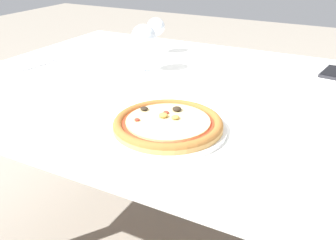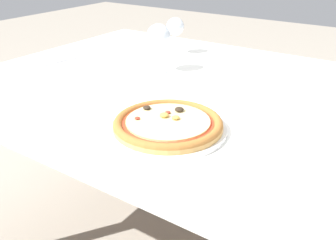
{
  "view_description": "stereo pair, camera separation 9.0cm",
  "coord_description": "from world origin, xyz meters",
  "px_view_note": "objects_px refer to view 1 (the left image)",
  "views": [
    {
      "loc": [
        0.52,
        -1.0,
        1.15
      ],
      "look_at": [
        0.14,
        -0.29,
        0.76
      ],
      "focal_mm": 40.0,
      "sensor_mm": 36.0,
      "label": 1
    },
    {
      "loc": [
        0.59,
        -0.96,
        1.15
      ],
      "look_at": [
        0.14,
        -0.29,
        0.76
      ],
      "focal_mm": 40.0,
      "sensor_mm": 36.0,
      "label": 2
    }
  ],
  "objects_px": {
    "dining_table": "(171,107)",
    "fork": "(41,65)",
    "pizza_plate": "(168,125)",
    "cell_phone": "(334,72)",
    "wine_glass_far_left": "(156,28)",
    "wine_glass_far_right": "(144,38)"
  },
  "relations": [
    {
      "from": "dining_table",
      "to": "fork",
      "type": "xyz_separation_m",
      "value": [
        -0.52,
        -0.03,
        0.08
      ]
    },
    {
      "from": "pizza_plate",
      "to": "cell_phone",
      "type": "height_order",
      "value": "pizza_plate"
    },
    {
      "from": "pizza_plate",
      "to": "fork",
      "type": "bearing_deg",
      "value": 159.21
    },
    {
      "from": "fork",
      "to": "cell_phone",
      "type": "distance_m",
      "value": 1.05
    },
    {
      "from": "wine_glass_far_left",
      "to": "cell_phone",
      "type": "bearing_deg",
      "value": 5.46
    },
    {
      "from": "fork",
      "to": "wine_glass_far_left",
      "type": "bearing_deg",
      "value": 48.35
    },
    {
      "from": "wine_glass_far_right",
      "to": "cell_phone",
      "type": "height_order",
      "value": "wine_glass_far_right"
    },
    {
      "from": "pizza_plate",
      "to": "wine_glass_far_left",
      "type": "height_order",
      "value": "wine_glass_far_left"
    },
    {
      "from": "wine_glass_far_left",
      "to": "wine_glass_far_right",
      "type": "height_order",
      "value": "wine_glass_far_right"
    },
    {
      "from": "dining_table",
      "to": "wine_glass_far_right",
      "type": "height_order",
      "value": "wine_glass_far_right"
    },
    {
      "from": "dining_table",
      "to": "pizza_plate",
      "type": "xyz_separation_m",
      "value": [
        0.14,
        -0.29,
        0.09
      ]
    },
    {
      "from": "pizza_plate",
      "to": "wine_glass_far_right",
      "type": "height_order",
      "value": "wine_glass_far_right"
    },
    {
      "from": "pizza_plate",
      "to": "cell_phone",
      "type": "xyz_separation_m",
      "value": [
        0.31,
        0.65,
        -0.01
      ]
    },
    {
      "from": "fork",
      "to": "cell_phone",
      "type": "height_order",
      "value": "cell_phone"
    },
    {
      "from": "dining_table",
      "to": "pizza_plate",
      "type": "height_order",
      "value": "pizza_plate"
    },
    {
      "from": "dining_table",
      "to": "pizza_plate",
      "type": "distance_m",
      "value": 0.33
    },
    {
      "from": "pizza_plate",
      "to": "wine_glass_far_right",
      "type": "relative_size",
      "value": 1.7
    },
    {
      "from": "dining_table",
      "to": "fork",
      "type": "relative_size",
      "value": 8.29
    },
    {
      "from": "dining_table",
      "to": "wine_glass_far_right",
      "type": "distance_m",
      "value": 0.26
    },
    {
      "from": "wine_glass_far_left",
      "to": "cell_phone",
      "type": "relative_size",
      "value": 0.96
    },
    {
      "from": "fork",
      "to": "wine_glass_far_left",
      "type": "xyz_separation_m",
      "value": [
        0.3,
        0.34,
        0.1
      ]
    },
    {
      "from": "pizza_plate",
      "to": "wine_glass_far_left",
      "type": "xyz_separation_m",
      "value": [
        -0.36,
        0.59,
        0.09
      ]
    }
  ]
}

